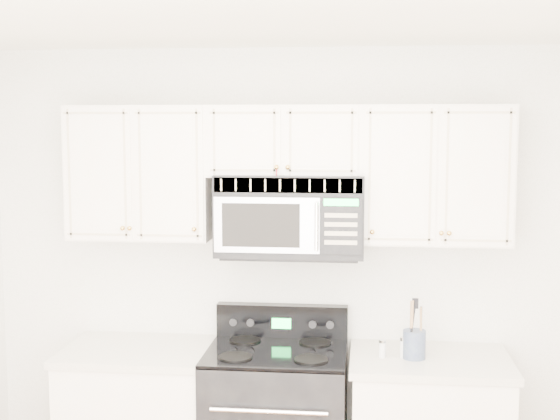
# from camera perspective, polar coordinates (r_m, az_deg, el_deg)

# --- Properties ---
(room) EXTENTS (3.51, 3.51, 2.61)m
(room) POSITION_cam_1_polar(r_m,az_deg,el_deg) (2.88, -2.91, -11.32)
(room) COLOR brown
(room) RESTS_ON ground
(upper_cabinets) EXTENTS (2.44, 0.37, 0.75)m
(upper_cabinets) POSITION_cam_1_polar(r_m,az_deg,el_deg) (4.32, 0.42, 3.20)
(upper_cabinets) COLOR white
(upper_cabinets) RESTS_ON ground
(microwave) EXTENTS (0.81, 0.45, 0.45)m
(microwave) POSITION_cam_1_polar(r_m,az_deg,el_deg) (4.30, 0.80, -0.30)
(microwave) COLOR black
(microwave) RESTS_ON ground
(utensil_crock) EXTENTS (0.12, 0.12, 0.32)m
(utensil_crock) POSITION_cam_1_polar(r_m,az_deg,el_deg) (4.28, 9.80, -9.54)
(utensil_crock) COLOR slate
(utensil_crock) RESTS_ON base_cabinet_right
(shaker_salt) EXTENTS (0.04, 0.04, 0.10)m
(shaker_salt) POSITION_cam_1_polar(r_m,az_deg,el_deg) (4.28, 7.50, -10.00)
(shaker_salt) COLOR silver
(shaker_salt) RESTS_ON base_cabinet_right
(shaker_pepper) EXTENTS (0.05, 0.05, 0.11)m
(shaker_pepper) POSITION_cam_1_polar(r_m,az_deg,el_deg) (4.30, 9.05, -9.88)
(shaker_pepper) COLOR silver
(shaker_pepper) RESTS_ON base_cabinet_right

